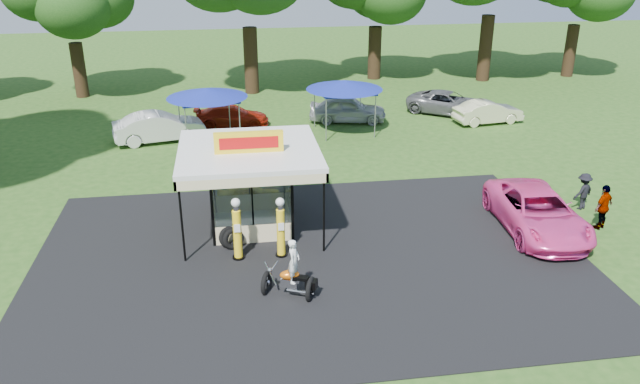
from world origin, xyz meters
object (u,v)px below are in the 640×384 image
Objects in this scene: bg_car_a at (159,127)px; bg_car_d at (448,103)px; pink_sedan at (537,212)px; bg_car_c at (348,109)px; gas_pump_right at (281,229)px; tent_east at (344,85)px; gas_station_kiosk at (250,186)px; spectator_east_a at (583,191)px; spectator_east_b at (603,207)px; a_frame_sign at (562,239)px; tent_west at (207,93)px; bg_car_e at (488,112)px; gas_pump_left at (237,231)px; kiosk_car at (249,195)px; motorcycle at (292,274)px; bg_car_b at (232,116)px.

bg_car_d is at bearing -93.46° from bg_car_a.
pink_sedan reaches higher than bg_car_c.
gas_pump_right is 10.28m from pink_sedan.
bg_car_a is (-5.56, 14.56, -0.29)m from gas_pump_right.
tent_east is at bearing 70.95° from gas_pump_right.
gas_station_kiosk is 14.18m from spectator_east_a.
spectator_east_b is 0.42× the size of tent_east.
tent_west reaches higher than a_frame_sign.
spectator_east_b is (2.49, 1.51, 0.47)m from a_frame_sign.
tent_east is (-9.18, -0.50, 2.11)m from bg_car_e.
kiosk_car is at bearing 82.65° from gas_pump_left.
kiosk_car is 10.74m from bg_car_a.
gas_station_kiosk reaches higher than tent_east.
tent_east reaches higher than bg_car_e.
gas_station_kiosk is at bearing -180.00° from kiosk_car.
tent_west is (-17.02, -1.24, 2.11)m from bg_car_e.
spectator_east_b is 17.19m from bg_car_d.
a_frame_sign is 0.16× the size of pink_sedan.
kiosk_car is at bearing -34.09° from spectator_east_a.
bg_car_a reaches higher than spectator_east_a.
tent_east reaches higher than bg_car_a.
kiosk_car is 11.98m from pink_sedan.
pink_sedan is at bearing -10.21° from gas_station_kiosk.
gas_station_kiosk is at bearing -116.55° from tent_east.
bg_car_d is at bearing 21.30° from tent_east.
pink_sedan is at bearing -144.39° from bg_car_a.
pink_sedan is 1.33× the size of tent_east.
spectator_east_a is 0.32× the size of bg_car_a.
a_frame_sign is (11.41, -3.75, -1.32)m from gas_station_kiosk.
pink_sedan is 21.07m from bg_car_a.
gas_station_kiosk is 11.51m from tent_west.
motorcycle is 22.87m from bg_car_e.
gas_pump_right is 0.46× the size of bg_car_a.
bg_car_b is at bearing 118.01° from motorcycle.
tent_east is at bearing 5.40° from tent_west.
bg_car_a is 11.50m from bg_car_c.
bg_car_d is at bearing 27.98° from bg_car_e.
motorcycle reaches higher than pink_sedan.
spectator_east_b reaches higher than spectator_east_a.
a_frame_sign is at bearing -71.21° from tent_east.
spectator_east_b reaches higher than bg_car_e.
motorcycle reaches higher than kiosk_car.
gas_pump_right is at bearing 128.60° from bg_car_e.
gas_station_kiosk is 14.10m from spectator_east_b.
gas_pump_right is at bearing -70.43° from gas_station_kiosk.
a_frame_sign is 0.18× the size of bg_car_a.
motorcycle is 0.41× the size of bg_car_d.
bg_car_a reaches higher than bg_car_c.
spectator_east_b reaches higher than pink_sedan.
gas_pump_left reaches higher than kiosk_car.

